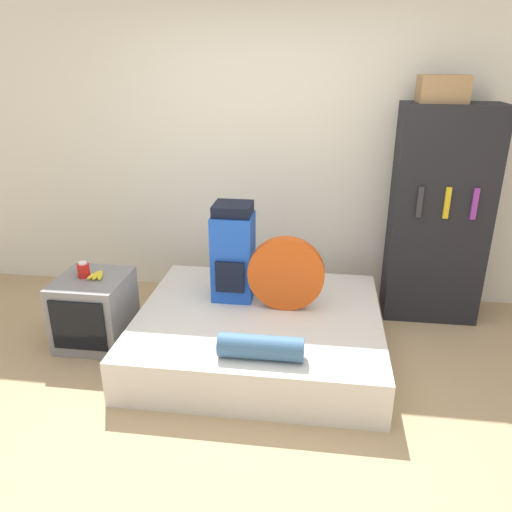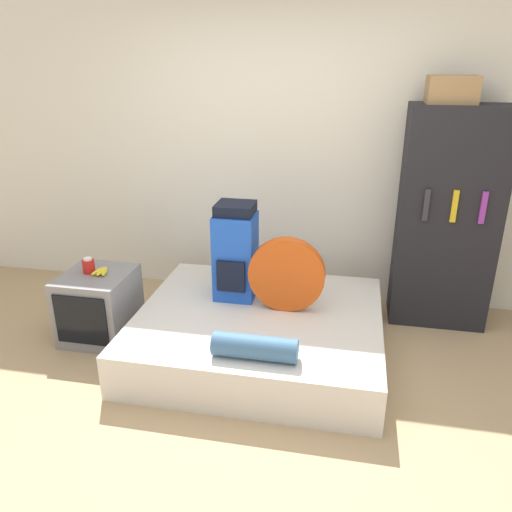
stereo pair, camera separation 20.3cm
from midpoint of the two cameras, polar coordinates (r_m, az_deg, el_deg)
ground_plane at (r=3.25m, az=0.57°, el=-18.16°), size 16.00×16.00×0.00m
wall_back at (r=4.44m, az=5.29°, el=11.48°), size 8.00×0.05×2.60m
bed at (r=3.80m, az=1.90°, el=-8.67°), size 1.78×1.58×0.33m
backpack at (r=3.82m, az=-0.84°, el=0.39°), size 0.31×0.32×0.75m
tent_bag at (r=3.66m, az=5.11°, el=-2.15°), size 0.56×0.08×0.56m
sleeping_roll at (r=3.16m, az=1.74°, el=-10.41°), size 0.54×0.15×0.15m
television at (r=4.10m, az=-16.16°, el=-5.46°), size 0.51×0.56×0.54m
canister at (r=4.01m, az=-17.23°, el=-1.08°), size 0.09×0.09×0.12m
banana_bunch at (r=3.98m, az=-15.82°, el=-1.71°), size 0.13×0.16×0.04m
bookshelf at (r=4.29m, az=22.28°, el=3.87°), size 0.76×0.41×1.77m
cardboard_box at (r=4.11m, az=22.87°, el=17.13°), size 0.35×0.28×0.20m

